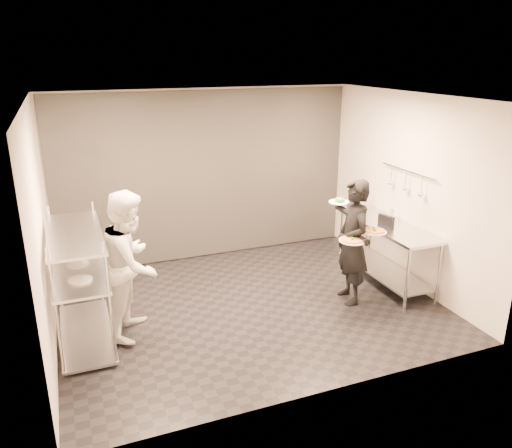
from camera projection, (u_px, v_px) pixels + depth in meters
name	position (u px, v px, depth m)	size (l,w,h in m)	color
room_shell	(222.00, 188.00, 7.47)	(5.00, 4.00, 2.80)	black
pass_rack	(80.00, 280.00, 5.90)	(0.60, 1.60, 1.50)	#B2B6BA
prep_counter	(386.00, 243.00, 7.44)	(0.60, 1.80, 0.92)	#B2B6BA
utensil_rail	(406.00, 182.00, 7.22)	(0.07, 1.20, 0.31)	#B2B6BA
waiter	(353.00, 242.00, 6.78)	(0.64, 0.42, 1.74)	black
chef	(131.00, 264.00, 6.01)	(0.88, 0.69, 1.82)	silver
pizza_plate_near	(352.00, 240.00, 6.50)	(0.35, 0.35, 0.05)	white
pizza_plate_far	(375.00, 231.00, 6.56)	(0.31, 0.31, 0.05)	white
salad_plate	(340.00, 201.00, 6.85)	(0.30, 0.30, 0.07)	white
pos_monitor	(386.00, 221.00, 7.18)	(0.05, 0.26, 0.19)	black
bottle_green	(363.00, 208.00, 7.68)	(0.07, 0.07, 0.26)	gray
bottle_clear	(392.00, 214.00, 7.51)	(0.05, 0.05, 0.18)	gray
bottle_dark	(364.00, 202.00, 8.04)	(0.07, 0.07, 0.24)	black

